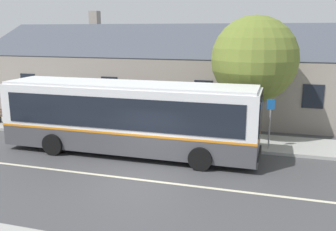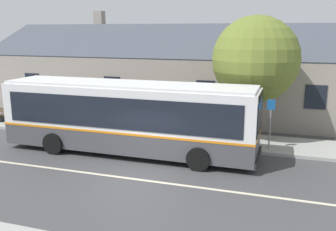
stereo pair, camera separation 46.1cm
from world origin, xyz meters
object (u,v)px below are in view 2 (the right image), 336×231
bench_by_building (11,116)px  transit_bus (128,116)px  bus_stop_sign (270,119)px  street_tree_primary (256,60)px

bench_by_building → transit_bus: bearing=-16.3°
bus_stop_sign → bench_by_building: bearing=178.0°
bench_by_building → street_tree_primary: bearing=4.3°
bench_by_building → bus_stop_sign: (15.20, -0.53, 1.06)m
bench_by_building → bus_stop_sign: bus_stop_sign is taller
transit_bus → bench_by_building: size_ratio=6.50×
street_tree_primary → bus_stop_sign: size_ratio=2.66×
transit_bus → bench_by_building: transit_bus is taller
transit_bus → bus_stop_sign: (6.25, 2.09, -0.14)m
bench_by_building → bus_stop_sign: size_ratio=0.76×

